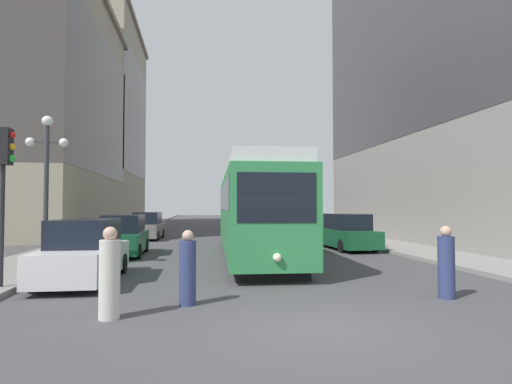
{
  "coord_description": "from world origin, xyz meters",
  "views": [
    {
      "loc": [
        -2.21,
        -7.34,
        2.19
      ],
      "look_at": [
        0.09,
        8.44,
        2.76
      ],
      "focal_mm": 28.89,
      "sensor_mm": 36.0,
      "label": 1
    }
  ],
  "objects_px": {
    "pedestrian_on_sidewalk": "(110,276)",
    "lamp_post_left_near": "(47,166)",
    "parked_car_left_near": "(84,253)",
    "parked_car_right_far": "(346,233)",
    "traffic_light_near_left": "(4,164)",
    "parked_car_left_far": "(123,237)",
    "pedestrian_crossing_near": "(188,270)",
    "streetcar": "(252,209)",
    "parked_car_left_mid": "(147,227)",
    "transit_bus": "(275,210)",
    "pedestrian_crossing_far": "(446,264)"
  },
  "relations": [
    {
      "from": "parked_car_left_near",
      "to": "streetcar",
      "type": "bearing_deg",
      "value": 45.26
    },
    {
      "from": "parked_car_left_far",
      "to": "traffic_light_near_left",
      "type": "relative_size",
      "value": 1.09
    },
    {
      "from": "parked_car_right_far",
      "to": "lamp_post_left_near",
      "type": "distance_m",
      "value": 14.08
    },
    {
      "from": "transit_bus",
      "to": "parked_car_right_far",
      "type": "bearing_deg",
      "value": -82.38
    },
    {
      "from": "pedestrian_crossing_near",
      "to": "pedestrian_crossing_far",
      "type": "xyz_separation_m",
      "value": [
        6.12,
        -0.21,
        0.03
      ]
    },
    {
      "from": "parked_car_right_far",
      "to": "parked_car_left_far",
      "type": "xyz_separation_m",
      "value": [
        -10.9,
        -1.03,
        -0.0
      ]
    },
    {
      "from": "transit_bus",
      "to": "parked_car_right_far",
      "type": "height_order",
      "value": "transit_bus"
    },
    {
      "from": "parked_car_right_far",
      "to": "traffic_light_near_left",
      "type": "bearing_deg",
      "value": 32.82
    },
    {
      "from": "parked_car_left_far",
      "to": "pedestrian_on_sidewalk",
      "type": "height_order",
      "value": "parked_car_left_far"
    },
    {
      "from": "parked_car_left_far",
      "to": "traffic_light_near_left",
      "type": "bearing_deg",
      "value": -102.39
    },
    {
      "from": "streetcar",
      "to": "parked_car_left_far",
      "type": "distance_m",
      "value": 5.95
    },
    {
      "from": "parked_car_left_far",
      "to": "lamp_post_left_near",
      "type": "xyz_separation_m",
      "value": [
        -1.9,
        -4.15,
        2.74
      ]
    },
    {
      "from": "parked_car_left_near",
      "to": "traffic_light_near_left",
      "type": "height_order",
      "value": "traffic_light_near_left"
    },
    {
      "from": "parked_car_left_near",
      "to": "lamp_post_left_near",
      "type": "distance_m",
      "value": 4.1
    },
    {
      "from": "parked_car_left_far",
      "to": "pedestrian_crossing_near",
      "type": "bearing_deg",
      "value": -73.13
    },
    {
      "from": "pedestrian_crossing_near",
      "to": "parked_car_right_far",
      "type": "bearing_deg",
      "value": 122.26
    },
    {
      "from": "parked_car_right_far",
      "to": "streetcar",
      "type": "bearing_deg",
      "value": 17.38
    },
    {
      "from": "pedestrian_crossing_near",
      "to": "streetcar",
      "type": "bearing_deg",
      "value": 141.33
    },
    {
      "from": "streetcar",
      "to": "parked_car_right_far",
      "type": "height_order",
      "value": "streetcar"
    },
    {
      "from": "pedestrian_crossing_near",
      "to": "transit_bus",
      "type": "bearing_deg",
      "value": 142.2
    },
    {
      "from": "parked_car_left_far",
      "to": "transit_bus",
      "type": "bearing_deg",
      "value": 54.14
    },
    {
      "from": "transit_bus",
      "to": "parked_car_left_near",
      "type": "xyz_separation_m",
      "value": [
        -9.61,
        -19.97,
        -1.1
      ]
    },
    {
      "from": "pedestrian_crossing_far",
      "to": "pedestrian_on_sidewalk",
      "type": "distance_m",
      "value": 7.65
    },
    {
      "from": "transit_bus",
      "to": "pedestrian_crossing_far",
      "type": "xyz_separation_m",
      "value": [
        -0.43,
        -23.56,
        -1.14
      ]
    },
    {
      "from": "pedestrian_on_sidewalk",
      "to": "traffic_light_near_left",
      "type": "height_order",
      "value": "traffic_light_near_left"
    },
    {
      "from": "parked_car_left_mid",
      "to": "pedestrian_crossing_far",
      "type": "relative_size",
      "value": 2.76
    },
    {
      "from": "traffic_light_near_left",
      "to": "lamp_post_left_near",
      "type": "xyz_separation_m",
      "value": [
        -0.22,
        3.7,
        0.3
      ]
    },
    {
      "from": "streetcar",
      "to": "traffic_light_near_left",
      "type": "height_order",
      "value": "traffic_light_near_left"
    },
    {
      "from": "pedestrian_on_sidewalk",
      "to": "lamp_post_left_near",
      "type": "height_order",
      "value": "lamp_post_left_near"
    },
    {
      "from": "pedestrian_crossing_near",
      "to": "lamp_post_left_near",
      "type": "distance_m",
      "value": 8.1
    },
    {
      "from": "parked_car_left_far",
      "to": "pedestrian_on_sidewalk",
      "type": "bearing_deg",
      "value": -82.06
    },
    {
      "from": "pedestrian_on_sidewalk",
      "to": "traffic_light_near_left",
      "type": "relative_size",
      "value": 0.44
    },
    {
      "from": "pedestrian_crossing_near",
      "to": "traffic_light_near_left",
      "type": "bearing_deg",
      "value": -135.53
    },
    {
      "from": "streetcar",
      "to": "parked_car_left_near",
      "type": "xyz_separation_m",
      "value": [
        -5.76,
        -5.71,
        -1.26
      ]
    },
    {
      "from": "parked_car_left_mid",
      "to": "pedestrian_crossing_near",
      "type": "height_order",
      "value": "parked_car_left_mid"
    },
    {
      "from": "streetcar",
      "to": "parked_car_left_mid",
      "type": "height_order",
      "value": "streetcar"
    },
    {
      "from": "streetcar",
      "to": "parked_car_left_mid",
      "type": "xyz_separation_m",
      "value": [
        -5.76,
        10.18,
        -1.26
      ]
    },
    {
      "from": "traffic_light_near_left",
      "to": "parked_car_left_far",
      "type": "bearing_deg",
      "value": 77.91
    },
    {
      "from": "transit_bus",
      "to": "pedestrian_on_sidewalk",
      "type": "height_order",
      "value": "transit_bus"
    },
    {
      "from": "parked_car_left_near",
      "to": "pedestrian_crossing_far",
      "type": "height_order",
      "value": "parked_car_left_near"
    },
    {
      "from": "traffic_light_near_left",
      "to": "pedestrian_crossing_far",
      "type": "bearing_deg",
      "value": -11.78
    },
    {
      "from": "parked_car_left_mid",
      "to": "pedestrian_crossing_far",
      "type": "distance_m",
      "value": 21.54
    },
    {
      "from": "lamp_post_left_near",
      "to": "parked_car_left_far",
      "type": "bearing_deg",
      "value": 65.4
    },
    {
      "from": "transit_bus",
      "to": "parked_car_right_far",
      "type": "xyz_separation_m",
      "value": [
        1.28,
        -12.41,
        -1.1
      ]
    },
    {
      "from": "parked_car_left_near",
      "to": "parked_car_right_far",
      "type": "height_order",
      "value": "same"
    },
    {
      "from": "parked_car_left_near",
      "to": "pedestrian_crossing_near",
      "type": "relative_size",
      "value": 2.74
    },
    {
      "from": "pedestrian_crossing_far",
      "to": "lamp_post_left_near",
      "type": "height_order",
      "value": "lamp_post_left_near"
    },
    {
      "from": "parked_car_left_far",
      "to": "pedestrian_on_sidewalk",
      "type": "distance_m",
      "value": 10.94
    },
    {
      "from": "transit_bus",
      "to": "pedestrian_on_sidewalk",
      "type": "bearing_deg",
      "value": -106.63
    },
    {
      "from": "parked_car_left_near",
      "to": "parked_car_left_mid",
      "type": "relative_size",
      "value": 0.96
    }
  ]
}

